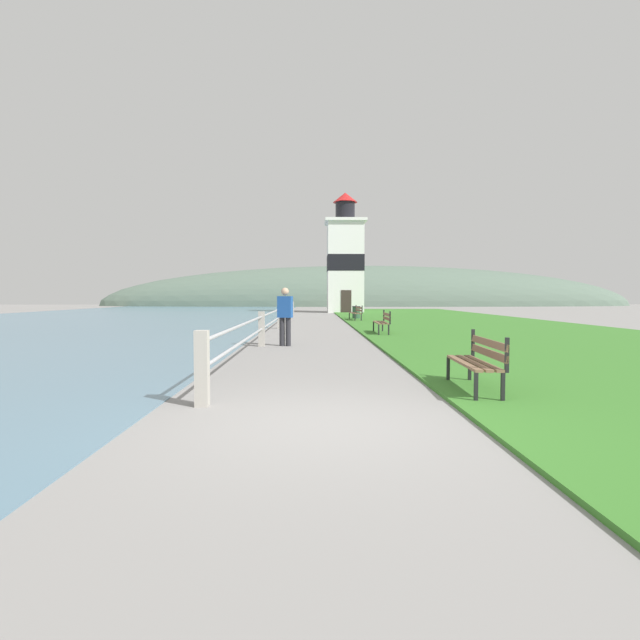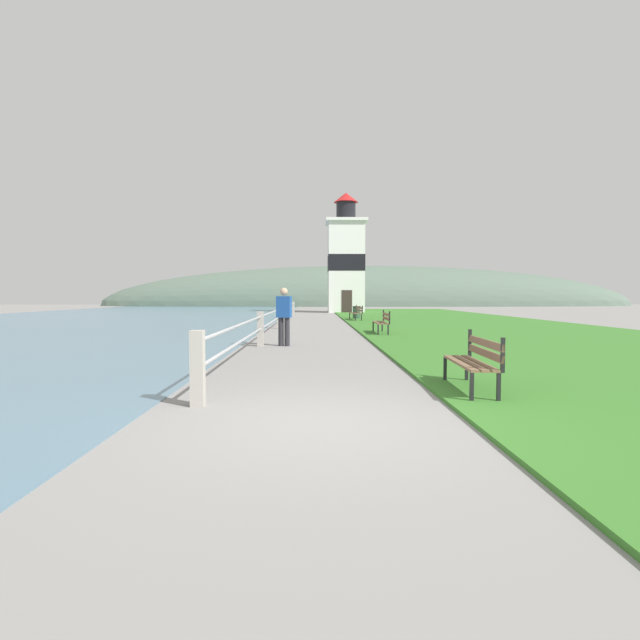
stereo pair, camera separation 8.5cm
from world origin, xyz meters
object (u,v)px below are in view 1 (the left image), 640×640
Objects in this scene: lighthouse at (345,261)px; person_strolling at (285,314)px; park_bench_far at (357,312)px; park_bench_near at (479,359)px; trash_bin at (356,313)px; park_bench_midway at (383,321)px.

lighthouse reaches higher than person_strolling.
person_strolling reaches higher than park_bench_far.
park_bench_far is (0.10, 22.26, 0.00)m from park_bench_near.
trash_bin is at bearing -87.97° from park_bench_near.
lighthouse is 30.50m from person_strolling.
park_bench_near is 0.87× the size of park_bench_far.
person_strolling is at bearing 71.39° from park_bench_far.
person_strolling is (-3.41, 7.33, 0.41)m from park_bench_near.
person_strolling is (-3.59, -4.35, 0.41)m from park_bench_midway.
trash_bin is at bearing 2.37° from person_strolling.
park_bench_midway is (0.18, 11.68, 0.00)m from park_bench_near.
park_bench_near is 37.59m from lighthouse.
trash_bin is (0.16, 2.03, -0.12)m from park_bench_far.
park_bench_far reaches higher than trash_bin.
park_bench_near and park_bench_far have the same top height.
person_strolling reaches higher than trash_bin.
person_strolling is (-3.80, -30.03, -3.71)m from lighthouse.
trash_bin is at bearing -99.93° from park_bench_far.
park_bench_far is (-0.08, 10.58, 0.00)m from park_bench_midway.
park_bench_far is 2.04m from trash_bin.
park_bench_near is at bearing 84.35° from park_bench_far.
lighthouse is (0.40, 37.36, 4.12)m from park_bench_near.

